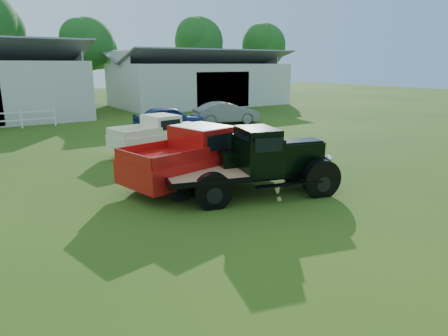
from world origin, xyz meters
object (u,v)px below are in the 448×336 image
red_pickup (200,155)px  misc_car_blue (169,118)px  vintage_flatbed (254,162)px  white_pickup (160,134)px  misc_car_grey (226,113)px

red_pickup → misc_car_blue: size_ratio=1.26×
misc_car_blue → red_pickup: bearing=165.0°
vintage_flatbed → white_pickup: (0.06, 7.27, -0.20)m
white_pickup → misc_car_grey: bearing=29.5°
red_pickup → misc_car_blue: bearing=57.4°
white_pickup → misc_car_blue: size_ratio=1.06×
red_pickup → misc_car_blue: 11.56m
vintage_flatbed → white_pickup: size_ratio=1.14×
vintage_flatbed → red_pickup: bearing=128.7°
vintage_flatbed → misc_car_blue: (3.16, 12.75, -0.31)m
misc_car_grey → misc_car_blue: bearing=111.5°
red_pickup → misc_car_grey: red_pickup is taller
white_pickup → misc_car_grey: 9.79m
white_pickup → misc_car_grey: (7.66, 6.10, -0.12)m
white_pickup → misc_car_blue: (3.10, 5.48, -0.11)m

